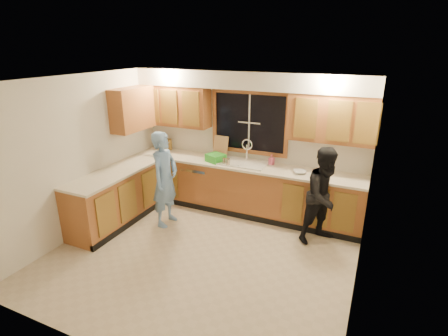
% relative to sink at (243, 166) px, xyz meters
% --- Properties ---
extents(floor, '(4.20, 4.20, 0.00)m').
position_rel_sink_xyz_m(floor, '(0.00, -1.60, -0.86)').
color(floor, beige).
rests_on(floor, ground).
extents(ceiling, '(4.20, 4.20, 0.00)m').
position_rel_sink_xyz_m(ceiling, '(0.00, -1.60, 1.64)').
color(ceiling, silver).
extents(wall_back, '(4.20, 0.00, 4.20)m').
position_rel_sink_xyz_m(wall_back, '(0.00, 0.30, 0.39)').
color(wall_back, silver).
rests_on(wall_back, ground).
extents(wall_left, '(0.00, 3.80, 3.80)m').
position_rel_sink_xyz_m(wall_left, '(-2.10, -1.60, 0.39)').
color(wall_left, silver).
rests_on(wall_left, ground).
extents(wall_right, '(0.00, 3.80, 3.80)m').
position_rel_sink_xyz_m(wall_right, '(2.10, -1.60, 0.39)').
color(wall_right, silver).
rests_on(wall_right, ground).
extents(base_cabinets_back, '(4.20, 0.60, 0.88)m').
position_rel_sink_xyz_m(base_cabinets_back, '(0.00, -0.00, -0.42)').
color(base_cabinets_back, '#A55F30').
rests_on(base_cabinets_back, ground).
extents(base_cabinets_left, '(0.60, 1.90, 0.88)m').
position_rel_sink_xyz_m(base_cabinets_left, '(-1.80, -1.25, -0.42)').
color(base_cabinets_left, '#A55F30').
rests_on(base_cabinets_left, ground).
extents(countertop_back, '(4.20, 0.63, 0.04)m').
position_rel_sink_xyz_m(countertop_back, '(0.00, -0.02, 0.04)').
color(countertop_back, silver).
rests_on(countertop_back, base_cabinets_back).
extents(countertop_left, '(0.63, 1.90, 0.04)m').
position_rel_sink_xyz_m(countertop_left, '(-1.79, -1.25, 0.04)').
color(countertop_left, silver).
rests_on(countertop_left, base_cabinets_left).
extents(upper_cabinets_left, '(1.35, 0.33, 0.75)m').
position_rel_sink_xyz_m(upper_cabinets_left, '(-1.43, 0.13, 0.96)').
color(upper_cabinets_left, '#A55F30').
rests_on(upper_cabinets_left, wall_back).
extents(upper_cabinets_right, '(1.35, 0.33, 0.75)m').
position_rel_sink_xyz_m(upper_cabinets_right, '(1.43, 0.13, 0.96)').
color(upper_cabinets_right, '#A55F30').
rests_on(upper_cabinets_right, wall_back).
extents(upper_cabinets_return, '(0.33, 0.90, 0.75)m').
position_rel_sink_xyz_m(upper_cabinets_return, '(-1.94, -0.48, 0.96)').
color(upper_cabinets_return, '#A55F30').
rests_on(upper_cabinets_return, wall_left).
extents(soffit, '(4.20, 0.35, 0.30)m').
position_rel_sink_xyz_m(soffit, '(0.00, 0.12, 1.49)').
color(soffit, silver).
rests_on(soffit, wall_back).
extents(window_frame, '(1.44, 0.03, 1.14)m').
position_rel_sink_xyz_m(window_frame, '(0.00, 0.29, 0.74)').
color(window_frame, black).
rests_on(window_frame, wall_back).
extents(sink, '(0.86, 0.52, 0.57)m').
position_rel_sink_xyz_m(sink, '(0.00, 0.00, 0.00)').
color(sink, white).
rests_on(sink, countertop_back).
extents(dishwasher, '(0.60, 0.56, 0.82)m').
position_rel_sink_xyz_m(dishwasher, '(-0.85, -0.01, -0.45)').
color(dishwasher, silver).
rests_on(dishwasher, floor).
extents(stove, '(0.58, 0.75, 0.90)m').
position_rel_sink_xyz_m(stove, '(-1.80, -1.82, -0.41)').
color(stove, silver).
rests_on(stove, floor).
extents(man, '(0.39, 0.59, 1.61)m').
position_rel_sink_xyz_m(man, '(-1.00, -0.97, -0.06)').
color(man, '#6B95CB').
rests_on(man, floor).
extents(woman, '(0.92, 0.93, 1.52)m').
position_rel_sink_xyz_m(woman, '(1.52, -0.44, -0.11)').
color(woman, black).
rests_on(woman, floor).
extents(knife_block, '(0.14, 0.12, 0.22)m').
position_rel_sink_xyz_m(knife_block, '(-1.66, 0.16, 0.17)').
color(knife_block, olive).
rests_on(knife_block, countertop_back).
extents(cutting_board, '(0.30, 0.13, 0.39)m').
position_rel_sink_xyz_m(cutting_board, '(-0.53, 0.22, 0.25)').
color(cutting_board, tan).
rests_on(cutting_board, countertop_back).
extents(dish_crate, '(0.37, 0.36, 0.14)m').
position_rel_sink_xyz_m(dish_crate, '(-0.49, -0.09, 0.12)').
color(dish_crate, green).
rests_on(dish_crate, countertop_back).
extents(soap_bottle, '(0.10, 0.10, 0.18)m').
position_rel_sink_xyz_m(soap_bottle, '(0.48, 0.16, 0.14)').
color(soap_bottle, '#D65177').
rests_on(soap_bottle, countertop_back).
extents(bowl, '(0.27, 0.27, 0.05)m').
position_rel_sink_xyz_m(bowl, '(1.03, -0.08, 0.08)').
color(bowl, silver).
rests_on(bowl, countertop_back).
extents(can_left, '(0.08, 0.08, 0.12)m').
position_rel_sink_xyz_m(can_left, '(-0.28, -0.18, 0.11)').
color(can_left, tan).
rests_on(can_left, countertop_back).
extents(can_right, '(0.08, 0.08, 0.13)m').
position_rel_sink_xyz_m(can_right, '(-0.19, -0.23, 0.12)').
color(can_right, tan).
rests_on(can_right, countertop_back).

